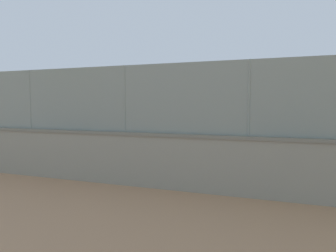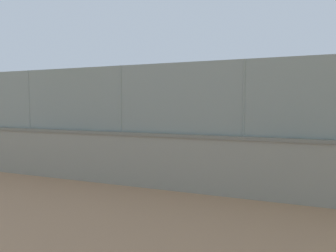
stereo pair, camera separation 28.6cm
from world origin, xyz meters
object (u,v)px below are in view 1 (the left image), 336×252
object	(u,v)px
player_crossing_court	(163,122)
sports_ball	(179,118)
player_near_wall_returning	(314,135)
player_at_service_line	(106,131)

from	to	relation	value
player_crossing_court	sports_ball	size ratio (longest dim) A/B	7.85
player_crossing_court	sports_ball	world-z (taller)	player_crossing_court
player_crossing_court	player_near_wall_returning	size ratio (longest dim) A/B	1.06
player_crossing_court	player_near_wall_returning	distance (m)	9.94
player_crossing_court	sports_ball	bearing A→B (deg)	151.14
player_crossing_court	player_at_service_line	bearing A→B (deg)	88.29
player_near_wall_returning	sports_ball	xyz separation A→B (m)	(7.09, -4.40, 0.36)
player_at_service_line	sports_ball	distance (m)	6.16
player_near_wall_returning	sports_ball	distance (m)	8.35
player_at_service_line	sports_ball	world-z (taller)	player_at_service_line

